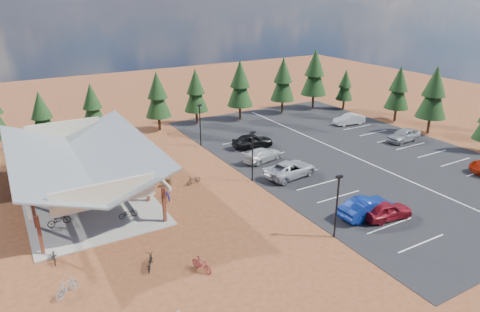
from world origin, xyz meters
TOP-DOWN VIEW (x-y plane):
  - ground at (0.00, 0.00)m, footprint 140.00×140.00m
  - asphalt_lot at (18.50, 3.00)m, footprint 27.00×44.00m
  - concrete_pad at (-10.00, 7.00)m, footprint 10.60×18.60m
  - bike_pavilion at (-10.00, 7.00)m, footprint 11.65×19.40m
  - lamp_post_0 at (5.00, -10.00)m, footprint 0.50×0.25m
  - lamp_post_1 at (5.00, 2.00)m, footprint 0.50×0.25m
  - lamp_post_2 at (5.00, 14.00)m, footprint 0.50×0.25m
  - trash_bin_0 at (-2.67, 4.84)m, footprint 0.60×0.60m
  - trash_bin_1 at (-4.62, 5.78)m, footprint 0.60×0.60m
  - pine_2 at (-11.44, 21.48)m, footprint 3.06×3.06m
  - pine_3 at (-5.48, 22.88)m, footprint 3.10×3.10m
  - pine_4 at (2.85, 22.51)m, footprint 3.42×3.42m
  - pine_5 at (8.51, 22.80)m, footprint 3.35×3.35m
  - pine_6 at (14.87, 21.52)m, footprint 3.73×3.73m
  - pine_7 at (22.24, 21.36)m, footprint 3.70×3.70m
  - pine_8 at (28.20, 21.26)m, footprint 4.06×4.06m
  - pine_11 at (33.30, 3.52)m, footprint 3.84×3.84m
  - pine_12 at (33.86, 9.59)m, footprint 3.43×3.43m
  - pine_13 at (32.31, 18.60)m, footprint 2.69×2.69m
  - bike_0 at (-12.96, 2.19)m, footprint 1.86×0.84m
  - bike_1 at (-12.55, 3.90)m, footprint 1.79×0.52m
  - bike_2 at (-11.84, 8.36)m, footprint 1.67×0.71m
  - bike_3 at (-13.54, 12.69)m, footprint 1.69×0.94m
  - bike_4 at (-7.83, 0.67)m, footprint 1.60×0.63m
  - bike_5 at (-9.25, 3.61)m, footprint 1.50×0.45m
  - bike_6 at (-9.00, 8.16)m, footprint 1.88×0.84m
  - bike_7 at (-8.05, 13.72)m, footprint 1.53×0.64m
  - bike_8 at (-14.02, -2.70)m, footprint 0.61×1.56m
  - bike_9 at (-13.84, -6.84)m, footprint 1.78×1.48m
  - bike_11 at (-5.62, -8.83)m, footprint 1.08×1.85m
  - bike_12 at (-8.51, -6.72)m, footprint 1.32×1.90m
  - bike_14 at (-3.68, 2.44)m, footprint 0.84×1.73m
  - bike_16 at (-0.31, 4.26)m, footprint 1.72×0.96m
  - car_0 at (10.62, -10.01)m, footprint 4.53×2.25m
  - car_1 at (9.42, -8.89)m, footprint 5.10×1.88m
  - car_2 at (8.88, 0.96)m, footprint 6.05×3.48m
  - car_3 at (8.79, 5.97)m, footprint 5.20×2.92m
  - car_4 at (10.12, 10.29)m, footprint 5.12×2.54m
  - car_8 at (27.63, 2.73)m, footprint 4.92×2.20m
  - car_9 at (26.90, 11.62)m, footprint 4.69×2.21m

SIDE VIEW (x-z plane):
  - ground at x=0.00m, z-range 0.00..0.00m
  - asphalt_lot at x=18.50m, z-range 0.00..0.04m
  - concrete_pad at x=-10.00m, z-range 0.00..0.10m
  - bike_8 at x=-14.02m, z-range 0.00..0.81m
  - bike_16 at x=-0.31m, z-range 0.00..0.86m
  - bike_14 at x=-3.68m, z-range 0.00..0.87m
  - trash_bin_0 at x=-2.67m, z-range 0.00..0.90m
  - trash_bin_1 at x=-4.62m, z-range 0.00..0.90m
  - bike_12 at x=-8.51m, z-range 0.00..0.95m
  - bike_4 at x=-7.83m, z-range 0.10..0.93m
  - bike_2 at x=-11.84m, z-range 0.10..0.95m
  - bike_11 at x=-5.62m, z-range 0.00..1.07m
  - bike_7 at x=-8.05m, z-range 0.10..0.99m
  - bike_5 at x=-9.25m, z-range 0.10..1.00m
  - bike_9 at x=-13.84m, z-range 0.00..1.10m
  - bike_0 at x=-12.96m, z-range 0.10..1.05m
  - bike_6 at x=-9.00m, z-range 0.10..1.06m
  - bike_3 at x=-13.54m, z-range 0.10..1.08m
  - bike_1 at x=-12.55m, z-range 0.10..1.17m
  - car_3 at x=8.79m, z-range 0.04..1.46m
  - car_9 at x=26.90m, z-range 0.04..1.52m
  - car_0 at x=10.62m, z-range 0.04..1.53m
  - car_2 at x=8.88m, z-range 0.04..1.63m
  - car_8 at x=27.63m, z-range 0.04..1.68m
  - car_1 at x=9.42m, z-range 0.04..1.71m
  - car_4 at x=10.12m, z-range 0.04..1.72m
  - lamp_post_0 at x=5.00m, z-range 0.41..5.55m
  - lamp_post_1 at x=5.00m, z-range 0.41..5.55m
  - lamp_post_2 at x=5.00m, z-range 0.41..5.55m
  - pine_13 at x=32.31m, z-range 0.69..6.96m
  - bike_pavilion at x=-10.00m, z-range 1.34..6.31m
  - pine_2 at x=-11.44m, z-range 0.79..7.93m
  - pine_3 at x=-5.48m, z-range 0.80..8.01m
  - pine_5 at x=8.51m, z-range 0.86..8.66m
  - pine_4 at x=2.85m, z-range 0.88..8.84m
  - pine_12 at x=33.86m, z-range 0.88..8.88m
  - pine_7 at x=22.24m, z-range 0.95..9.56m
  - pine_6 at x=14.87m, z-range 0.96..9.66m
  - pine_11 at x=33.30m, z-range 0.99..9.94m
  - pine_8 at x=28.20m, z-range 1.05..10.50m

